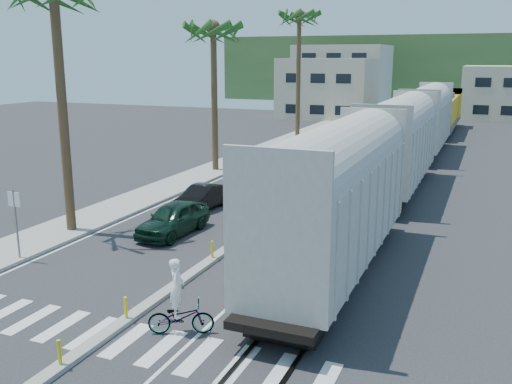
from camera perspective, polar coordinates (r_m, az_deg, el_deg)
ground at (r=19.58m, az=-11.10°, el=-11.46°), size 140.00×140.00×0.00m
sidewalk at (r=44.56m, az=-2.58°, el=2.90°), size 3.00×90.00×0.15m
rails at (r=43.75m, az=15.41°, el=2.18°), size 1.56×100.00×0.06m
median at (r=36.98m, az=6.10°, el=0.69°), size 0.45×60.00×0.85m
crosswalk at (r=18.13m, az=-14.67°, el=-13.75°), size 14.00×2.20×0.01m
lane_markings at (r=42.32m, az=5.25°, el=2.21°), size 9.42×90.00×0.01m
freight_train at (r=41.42m, az=15.31°, el=5.62°), size 3.00×60.94×5.85m
palm_trees at (r=41.66m, az=-3.61°, el=16.99°), size 3.50×37.20×13.75m
street_sign at (r=24.87m, az=-22.92°, el=-2.08°), size 0.60×0.08×3.00m
buildings at (r=87.99m, az=11.84°, el=10.60°), size 38.00×27.00×10.00m
hillside at (r=115.16m, az=17.81°, el=11.65°), size 80.00×20.00×12.00m
car_lead at (r=27.00m, az=-8.27°, el=-2.66°), size 2.21×4.61×1.51m
car_second at (r=31.18m, az=-5.45°, el=-0.57°), size 1.98×4.25×1.34m
car_third at (r=36.52m, az=0.53°, el=1.58°), size 2.21×4.88×1.39m
car_rear at (r=41.30m, az=3.27°, el=2.88°), size 2.92×5.06×1.31m
cyclist at (r=17.58m, az=-7.60°, el=-11.65°), size 2.19×2.51×2.36m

